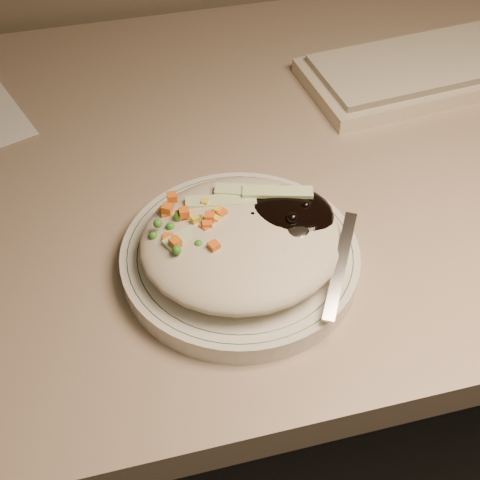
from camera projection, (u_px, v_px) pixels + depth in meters
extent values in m
cube|color=gray|center=(253.00, 164.00, 0.80)|extent=(1.40, 0.70, 0.04)
cylinder|color=silver|center=(240.00, 258.00, 0.65)|extent=(0.23, 0.23, 0.02)
torus|color=#144723|center=(240.00, 251.00, 0.64)|extent=(0.22, 0.22, 0.00)
torus|color=#144723|center=(240.00, 251.00, 0.64)|extent=(0.20, 0.20, 0.00)
ellipsoid|color=#BEB49A|center=(241.00, 241.00, 0.63)|extent=(0.19, 0.18, 0.04)
ellipsoid|color=black|center=(283.00, 218.00, 0.64)|extent=(0.10, 0.09, 0.03)
ellipsoid|color=orange|center=(190.00, 233.00, 0.63)|extent=(0.08, 0.08, 0.02)
sphere|color=black|center=(252.00, 217.00, 0.63)|extent=(0.01, 0.01, 0.01)
sphere|color=black|center=(280.00, 208.00, 0.64)|extent=(0.01, 0.01, 0.01)
sphere|color=black|center=(305.00, 206.00, 0.63)|extent=(0.01, 0.01, 0.01)
sphere|color=black|center=(294.00, 202.00, 0.64)|extent=(0.01, 0.01, 0.01)
sphere|color=black|center=(292.00, 219.00, 0.62)|extent=(0.01, 0.01, 0.01)
sphere|color=black|center=(280.00, 213.00, 0.63)|extent=(0.01, 0.01, 0.01)
sphere|color=black|center=(287.00, 204.00, 0.64)|extent=(0.01, 0.01, 0.01)
cube|color=orange|center=(184.00, 213.00, 0.62)|extent=(0.01, 0.01, 0.01)
cube|color=orange|center=(206.00, 234.00, 0.62)|extent=(0.01, 0.01, 0.01)
cube|color=orange|center=(167.00, 209.00, 0.63)|extent=(0.01, 0.01, 0.01)
cube|color=orange|center=(210.00, 217.00, 0.62)|extent=(0.01, 0.01, 0.01)
cube|color=orange|center=(207.00, 225.00, 0.61)|extent=(0.01, 0.01, 0.01)
cube|color=orange|center=(165.00, 212.00, 0.64)|extent=(0.01, 0.01, 0.01)
cube|color=orange|center=(181.00, 215.00, 0.62)|extent=(0.01, 0.01, 0.01)
cube|color=orange|center=(206.00, 228.00, 0.62)|extent=(0.01, 0.01, 0.01)
cube|color=orange|center=(221.00, 214.00, 0.62)|extent=(0.01, 0.01, 0.01)
cube|color=orange|center=(172.00, 197.00, 0.63)|extent=(0.01, 0.01, 0.01)
cube|color=orange|center=(175.00, 242.00, 0.60)|extent=(0.01, 0.01, 0.01)
cube|color=orange|center=(214.00, 246.00, 0.59)|extent=(0.01, 0.01, 0.01)
cube|color=orange|center=(168.00, 239.00, 0.61)|extent=(0.01, 0.01, 0.01)
cube|color=orange|center=(167.00, 215.00, 0.64)|extent=(0.01, 0.01, 0.01)
sphere|color=#388C28|center=(205.00, 222.00, 0.62)|extent=(0.01, 0.01, 0.01)
sphere|color=#388C28|center=(177.00, 250.00, 0.59)|extent=(0.01, 0.01, 0.01)
sphere|color=#388C28|center=(170.00, 226.00, 0.62)|extent=(0.01, 0.01, 0.01)
sphere|color=#388C28|center=(158.00, 224.00, 0.61)|extent=(0.01, 0.01, 0.01)
sphere|color=#388C28|center=(201.00, 219.00, 0.63)|extent=(0.01, 0.01, 0.01)
sphere|color=#388C28|center=(215.00, 244.00, 0.61)|extent=(0.01, 0.01, 0.01)
sphere|color=#388C28|center=(190.00, 230.00, 0.62)|extent=(0.01, 0.01, 0.01)
sphere|color=#388C28|center=(187.00, 246.00, 0.61)|extent=(0.01, 0.01, 0.01)
sphere|color=#388C28|center=(153.00, 236.00, 0.62)|extent=(0.01, 0.01, 0.01)
sphere|color=#388C28|center=(180.00, 214.00, 0.62)|extent=(0.01, 0.01, 0.01)
sphere|color=#388C28|center=(178.00, 217.00, 0.62)|extent=(0.01, 0.01, 0.01)
sphere|color=#388C28|center=(174.00, 239.00, 0.61)|extent=(0.01, 0.01, 0.01)
sphere|color=#388C28|center=(199.00, 244.00, 0.60)|extent=(0.01, 0.01, 0.01)
sphere|color=#388C28|center=(221.00, 204.00, 0.64)|extent=(0.01, 0.01, 0.01)
cube|color=yellow|center=(199.00, 219.00, 0.63)|extent=(0.01, 0.01, 0.01)
cube|color=yellow|center=(216.00, 220.00, 0.62)|extent=(0.01, 0.01, 0.01)
cube|color=yellow|center=(187.00, 219.00, 0.63)|extent=(0.01, 0.01, 0.01)
cube|color=yellow|center=(195.00, 220.00, 0.62)|extent=(0.01, 0.01, 0.01)
cube|color=yellow|center=(191.00, 232.00, 0.62)|extent=(0.01, 0.01, 0.01)
cube|color=yellow|center=(217.00, 211.00, 0.62)|extent=(0.01, 0.01, 0.01)
cube|color=yellow|center=(205.00, 203.00, 0.64)|extent=(0.01, 0.01, 0.01)
cube|color=yellow|center=(201.00, 231.00, 0.62)|extent=(0.01, 0.01, 0.01)
cube|color=#B2D18C|center=(221.00, 201.00, 0.64)|extent=(0.07, 0.03, 0.00)
cube|color=#B2D18C|center=(250.00, 191.00, 0.65)|extent=(0.07, 0.04, 0.00)
cube|color=#B2D18C|center=(197.00, 230.00, 0.61)|extent=(0.07, 0.04, 0.00)
cube|color=#B2D18C|center=(278.00, 192.00, 0.64)|extent=(0.07, 0.03, 0.00)
ellipsoid|color=silver|center=(293.00, 227.00, 0.62)|extent=(0.05, 0.06, 0.01)
cube|color=silver|center=(340.00, 265.00, 0.60)|extent=(0.07, 0.10, 0.03)
cube|color=beige|center=(456.00, 65.00, 0.89)|extent=(0.43, 0.19, 0.02)
cube|color=beige|center=(459.00, 55.00, 0.88)|extent=(0.40, 0.16, 0.01)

